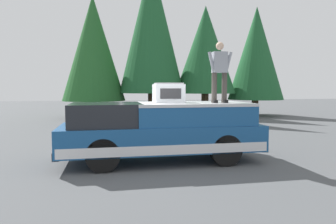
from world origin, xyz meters
TOP-DOWN VIEW (x-y plane):
  - ground_plane at (0.00, 0.00)m, footprint 90.00×90.00m
  - pickup_truck at (0.13, -0.28)m, footprint 2.01×5.54m
  - compressor_unit at (0.27, -0.52)m, footprint 0.65×0.84m
  - person_on_truck_bed at (-0.11, -1.90)m, footprint 0.29×0.72m
  - parked_car_silver at (9.35, -4.56)m, footprint 1.64×4.10m
  - parked_car_navy at (9.05, 0.49)m, footprint 1.64×4.10m
  - conifer_far_left at (13.26, -9.80)m, footprint 4.11×4.11m
  - conifer_left at (13.25, -5.82)m, footprint 4.38×4.38m
  - conifer_center_left at (13.42, -1.91)m, footprint 4.59×4.59m
  - conifer_center_right at (13.76, 2.12)m, footprint 4.33×4.33m

SIDE VIEW (x-z plane):
  - ground_plane at x=0.00m, z-range 0.00..0.00m
  - parked_car_silver at x=9.35m, z-range 0.00..1.16m
  - parked_car_navy at x=9.05m, z-range 0.00..1.16m
  - pickup_truck at x=0.13m, z-range 0.05..1.70m
  - compressor_unit at x=0.27m, z-range 1.65..2.21m
  - person_on_truck_bed at x=-0.11m, z-range 1.71..3.40m
  - conifer_far_left at x=13.26m, z-range 0.60..8.73m
  - conifer_center_right at x=13.76m, z-range 0.59..9.03m
  - conifer_left at x=13.25m, z-range 0.84..8.82m
  - conifer_center_left at x=13.42m, z-range 0.85..11.89m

